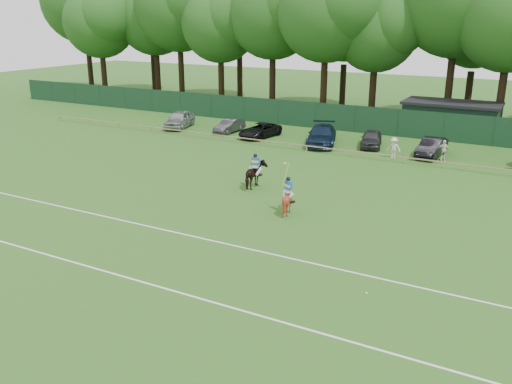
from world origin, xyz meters
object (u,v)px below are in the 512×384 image
Objects in this scene: sedan_grey at (229,126)px; utility_shed at (451,118)px; horse_chestnut at (288,200)px; horse_dark at (255,175)px; sedan_navy at (322,135)px; hatch_grey at (371,139)px; spectator_mid at (444,150)px; suv_black at (260,130)px; estate_black at (432,147)px; polo_ball at (366,293)px; spectator_left at (394,148)px; sedan_silver at (180,119)px.

utility_shed is (18.28, 8.70, 0.92)m from sedan_grey.
utility_shed is (4.18, 25.73, 0.77)m from horse_chestnut.
sedan_navy is (-0.84, 13.28, -0.03)m from horse_dark.
hatch_grey is 2.58× the size of spectator_mid.
spectator_mid reaches higher than suv_black.
hatch_grey is at bearing -58.00° from horse_chestnut.
suv_black is 1.12× the size of hatch_grey.
suv_black is 16.01m from spectator_mid.
utility_shed is (14.78, 9.19, 0.91)m from suv_black.
estate_black is 48.38× the size of polo_ball.
horse_dark is 0.49× the size of hatch_grey.
utility_shed is at bearing 94.39° from polo_ball.
sedan_silver is at bearing 171.83° from spectator_left.
suv_black is at bearing 160.79° from spectator_mid.
suv_black reaches higher than polo_ball.
suv_black is 2.88× the size of spectator_mid.
utility_shed reaches higher than spectator_left.
sedan_navy is at bearing -174.50° from estate_black.
utility_shed is (2.28, 10.77, 0.74)m from spectator_left.
polo_ball is at bearing -103.97° from spectator_mid.
hatch_grey is 45.15× the size of polo_ball.
sedan_grey is at bearing -12.35° from sedan_silver.
sedan_silver reaches higher than sedan_navy.
hatch_grey is at bearing 4.62° from sedan_grey.
polo_ball is at bearing -81.67° from sedan_navy.
sedan_silver is (-15.74, 13.43, -0.02)m from horse_dark.
hatch_grey is at bearing 15.42° from suv_black.
hatch_grey is at bearing 106.75° from polo_ball.
sedan_silver is at bearing -174.72° from sedan_grey.
horse_chestnut is 26.08m from utility_shed.
horse_dark reaches higher than suv_black.
spectator_mid is at bearing -1.51° from sedan_grey.
horse_dark is 14.57m from polo_ball.
horse_dark is 14.92m from suv_black.
polo_ball is (11.34, -23.36, -0.76)m from sedan_navy.
horse_dark is 0.24× the size of utility_shed.
sedan_navy is at bearing -91.28° from horse_dark.
horse_chestnut is 0.18× the size of utility_shed.
sedan_silver is at bearing -10.75° from horse_chestnut.
utility_shed is (8.84, 9.20, 0.73)m from sedan_navy.
sedan_navy is 61.85× the size of polo_ball.
horse_chestnut is 17.75m from hatch_grey.
horse_chestnut is 0.97× the size of spectator_mid.
spectator_left is (1.90, 14.97, 0.03)m from horse_chestnut.
polo_ball is 32.68m from utility_shed.
estate_black is at bearing -23.69° from hatch_grey.
suv_black is 2.84× the size of spectator_left.
horse_dark is at bearing -10.71° from horse_chestnut.
horse_chestnut is at bearing -56.49° from sedan_silver.
horse_dark reaches higher than sedan_grey.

